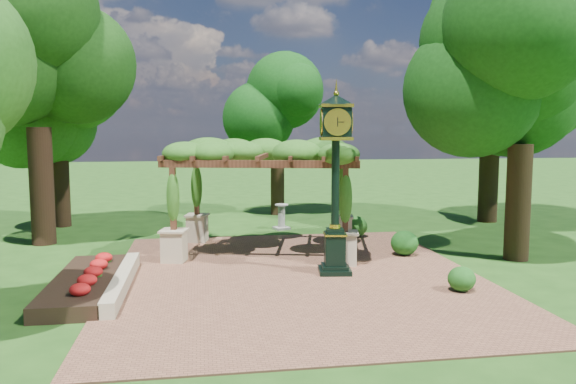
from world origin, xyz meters
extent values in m
plane|color=#1E4714|center=(0.00, 0.00, 0.00)|extent=(120.00, 120.00, 0.00)
cube|color=brown|center=(0.00, 1.00, 0.02)|extent=(10.00, 12.00, 0.04)
cube|color=#C6B793|center=(-4.60, 0.50, 0.20)|extent=(0.35, 5.00, 0.40)
cube|color=red|center=(-5.50, 0.50, 0.18)|extent=(1.50, 5.00, 0.36)
cube|color=black|center=(1.11, 1.12, 0.11)|extent=(1.00, 1.00, 0.13)
cube|color=black|center=(1.11, 1.12, 0.71)|extent=(0.62, 0.62, 1.00)
cube|color=gold|center=(1.11, 1.12, 1.15)|extent=(0.70, 0.70, 0.04)
cylinder|color=black|center=(1.11, 1.12, 2.59)|extent=(0.25, 0.25, 2.55)
cube|color=black|center=(1.11, 1.12, 4.25)|extent=(0.87, 0.87, 0.78)
cylinder|color=white|center=(1.06, 0.72, 4.25)|extent=(0.66, 0.12, 0.67)
cone|color=black|center=(1.11, 1.12, 4.86)|extent=(1.12, 1.12, 0.28)
sphere|color=gold|center=(1.11, 1.12, 5.03)|extent=(0.16, 0.16, 0.16)
cube|color=beige|center=(-3.41, 3.22, 0.51)|extent=(0.81, 0.81, 0.94)
cube|color=#4E2B1B|center=(-3.41, 3.22, 1.99)|extent=(0.20, 0.20, 1.92)
cube|color=beige|center=(1.66, 2.07, 0.51)|extent=(0.81, 0.81, 0.94)
cube|color=#4E2B1B|center=(1.66, 2.07, 1.99)|extent=(0.20, 0.20, 1.92)
cube|color=beige|center=(-2.72, 6.27, 0.51)|extent=(0.81, 0.81, 0.94)
cube|color=#4E2B1B|center=(-2.72, 6.27, 1.99)|extent=(0.20, 0.20, 1.92)
cube|color=beige|center=(2.35, 5.12, 0.51)|extent=(0.81, 0.81, 0.94)
cube|color=#4E2B1B|center=(2.35, 5.12, 1.99)|extent=(0.20, 0.20, 1.92)
cube|color=#4E2B1B|center=(-0.88, 2.65, 3.03)|extent=(5.91, 1.47, 0.23)
cube|color=#4E2B1B|center=(-0.19, 5.69, 3.03)|extent=(5.91, 1.47, 0.23)
ellipsoid|color=#2A5E1A|center=(-0.53, 4.17, 3.32)|extent=(6.71, 4.98, 1.04)
cube|color=gray|center=(0.66, 8.43, 0.05)|extent=(0.71, 0.71, 0.10)
cylinder|color=gray|center=(0.66, 8.43, 0.52)|extent=(0.36, 0.36, 0.94)
cylinder|color=gray|center=(0.66, 8.43, 1.01)|extent=(0.68, 0.68, 0.05)
ellipsoid|color=#1A5217|center=(3.82, -1.13, 0.35)|extent=(0.81, 0.81, 0.62)
ellipsoid|color=#184F16|center=(3.86, 2.97, 0.44)|extent=(0.92, 0.92, 0.79)
ellipsoid|color=#205518|center=(3.17, 6.22, 0.43)|extent=(1.16, 1.16, 0.79)
cylinder|color=black|center=(-8.12, 6.83, 2.07)|extent=(0.82, 0.82, 4.14)
ellipsoid|color=#14370D|center=(-8.12, 6.83, 7.41)|extent=(4.63, 4.63, 6.54)
cylinder|color=black|center=(-8.34, 10.59, 1.49)|extent=(0.68, 0.68, 2.98)
ellipsoid|color=#1E5016|center=(-8.34, 10.59, 5.34)|extent=(4.32, 4.32, 4.71)
cylinder|color=#352315|center=(1.07, 12.51, 1.38)|extent=(0.65, 0.65, 2.76)
ellipsoid|color=#0E3A0E|center=(1.07, 12.51, 4.94)|extent=(3.40, 3.40, 4.36)
cylinder|color=black|center=(9.97, 8.98, 2.17)|extent=(0.84, 0.84, 4.35)
ellipsoid|color=#1C5017|center=(9.97, 8.98, 7.78)|extent=(6.28, 6.28, 6.86)
cylinder|color=#302213|center=(7.17, 2.00, 1.81)|extent=(0.75, 0.75, 3.61)
ellipsoid|color=#113B0E|center=(7.17, 2.00, 6.46)|extent=(4.55, 4.55, 5.70)
camera|label=1|loc=(-2.59, -13.95, 4.05)|focal=35.00mm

